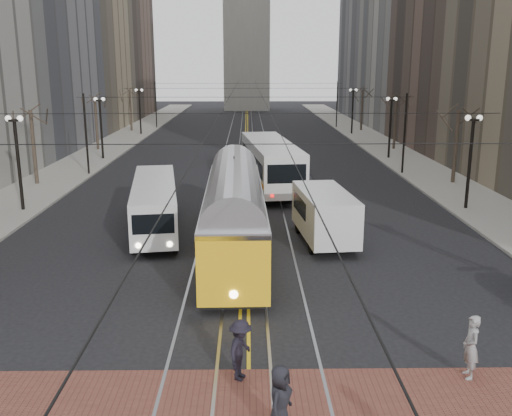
{
  "coord_description": "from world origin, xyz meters",
  "views": [
    {
      "loc": [
        0.14,
        -16.19,
        8.74
      ],
      "look_at": [
        0.48,
        6.74,
        3.0
      ],
      "focal_mm": 40.0,
      "sensor_mm": 36.0,
      "label": 1
    }
  ],
  "objects_px": {
    "rear_bus": "(271,165)",
    "sedan_grey": "(303,183)",
    "streetcar": "(234,220)",
    "pedestrian_b": "(471,347)",
    "pedestrian_d": "(241,350)",
    "cargo_van": "(324,217)",
    "transit_bus": "(155,206)",
    "pedestrian_a": "(280,401)"
  },
  "relations": [
    {
      "from": "rear_bus",
      "to": "sedan_grey",
      "type": "xyz_separation_m",
      "value": [
        2.2,
        -1.95,
        -0.95
      ]
    },
    {
      "from": "streetcar",
      "to": "sedan_grey",
      "type": "distance_m",
      "value": 13.91
    },
    {
      "from": "pedestrian_b",
      "to": "pedestrian_d",
      "type": "relative_size",
      "value": 1.05
    },
    {
      "from": "cargo_van",
      "to": "transit_bus",
      "type": "bearing_deg",
      "value": 159.24
    },
    {
      "from": "streetcar",
      "to": "rear_bus",
      "type": "distance_m",
      "value": 15.26
    },
    {
      "from": "pedestrian_a",
      "to": "pedestrian_d",
      "type": "relative_size",
      "value": 1.01
    },
    {
      "from": "pedestrian_b",
      "to": "pedestrian_d",
      "type": "height_order",
      "value": "pedestrian_b"
    },
    {
      "from": "streetcar",
      "to": "pedestrian_b",
      "type": "xyz_separation_m",
      "value": [
        6.99,
        -11.18,
        -0.71
      ]
    },
    {
      "from": "rear_bus",
      "to": "pedestrian_d",
      "type": "xyz_separation_m",
      "value": [
        -1.88,
        -26.26,
        -0.79
      ]
    },
    {
      "from": "rear_bus",
      "to": "cargo_van",
      "type": "relative_size",
      "value": 2.19
    },
    {
      "from": "pedestrian_d",
      "to": "cargo_van",
      "type": "bearing_deg",
      "value": 3.43
    },
    {
      "from": "rear_bus",
      "to": "pedestrian_a",
      "type": "bearing_deg",
      "value": -98.36
    },
    {
      "from": "pedestrian_b",
      "to": "cargo_van",
      "type": "bearing_deg",
      "value": -166.7
    },
    {
      "from": "pedestrian_b",
      "to": "pedestrian_a",
      "type": "bearing_deg",
      "value": -62.93
    },
    {
      "from": "rear_bus",
      "to": "sedan_grey",
      "type": "height_order",
      "value": "rear_bus"
    },
    {
      "from": "transit_bus",
      "to": "cargo_van",
      "type": "height_order",
      "value": "transit_bus"
    },
    {
      "from": "pedestrian_a",
      "to": "rear_bus",
      "type": "bearing_deg",
      "value": 23.09
    },
    {
      "from": "rear_bus",
      "to": "sedan_grey",
      "type": "bearing_deg",
      "value": -48.08
    },
    {
      "from": "transit_bus",
      "to": "sedan_grey",
      "type": "distance_m",
      "value": 12.58
    },
    {
      "from": "transit_bus",
      "to": "pedestrian_b",
      "type": "bearing_deg",
      "value": -61.89
    },
    {
      "from": "rear_bus",
      "to": "streetcar",
      "type": "bearing_deg",
      "value": -105.23
    },
    {
      "from": "transit_bus",
      "to": "cargo_van",
      "type": "xyz_separation_m",
      "value": [
        8.93,
        -2.45,
        -0.02
      ]
    },
    {
      "from": "sedan_grey",
      "to": "pedestrian_d",
      "type": "bearing_deg",
      "value": -100.46
    },
    {
      "from": "transit_bus",
      "to": "pedestrian_b",
      "type": "relative_size",
      "value": 5.62
    },
    {
      "from": "cargo_van",
      "to": "pedestrian_b",
      "type": "bearing_deg",
      "value": -84.61
    },
    {
      "from": "cargo_van",
      "to": "pedestrian_b",
      "type": "height_order",
      "value": "cargo_van"
    },
    {
      "from": "streetcar",
      "to": "pedestrian_d",
      "type": "bearing_deg",
      "value": -88.89
    },
    {
      "from": "streetcar",
      "to": "cargo_van",
      "type": "relative_size",
      "value": 2.39
    },
    {
      "from": "sedan_grey",
      "to": "pedestrian_a",
      "type": "bearing_deg",
      "value": -97.52
    },
    {
      "from": "sedan_grey",
      "to": "pedestrian_d",
      "type": "xyz_separation_m",
      "value": [
        -4.08,
        -24.31,
        0.16
      ]
    },
    {
      "from": "rear_bus",
      "to": "cargo_van",
      "type": "distance_m",
      "value": 13.43
    },
    {
      "from": "transit_bus",
      "to": "cargo_van",
      "type": "relative_size",
      "value": 1.79
    },
    {
      "from": "rear_bus",
      "to": "cargo_van",
      "type": "xyz_separation_m",
      "value": [
        2.2,
        -13.24,
        -0.39
      ]
    },
    {
      "from": "rear_bus",
      "to": "pedestrian_b",
      "type": "height_order",
      "value": "rear_bus"
    },
    {
      "from": "transit_bus",
      "to": "pedestrian_d",
      "type": "height_order",
      "value": "transit_bus"
    },
    {
      "from": "pedestrian_d",
      "to": "pedestrian_b",
      "type": "bearing_deg",
      "value": -69.15
    },
    {
      "from": "cargo_van",
      "to": "rear_bus",
      "type": "bearing_deg",
      "value": 93.99
    },
    {
      "from": "pedestrian_b",
      "to": "pedestrian_d",
      "type": "xyz_separation_m",
      "value": [
        -6.57,
        0.0,
        -0.05
      ]
    },
    {
      "from": "cargo_van",
      "to": "pedestrian_d",
      "type": "distance_m",
      "value": 13.65
    },
    {
      "from": "pedestrian_a",
      "to": "sedan_grey",
      "type": "bearing_deg",
      "value": 18.3
    },
    {
      "from": "rear_bus",
      "to": "pedestrian_a",
      "type": "xyz_separation_m",
      "value": [
        -0.9,
        -28.82,
        -0.78
      ]
    },
    {
      "from": "sedan_grey",
      "to": "pedestrian_b",
      "type": "xyz_separation_m",
      "value": [
        2.49,
        -24.31,
        0.2
      ]
    }
  ]
}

